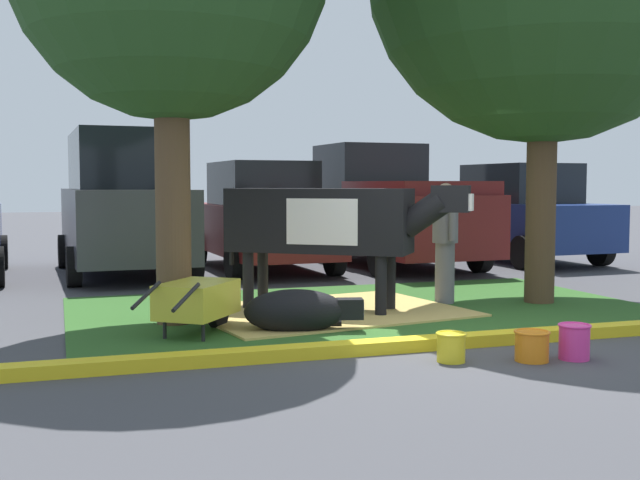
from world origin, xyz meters
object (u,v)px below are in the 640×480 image
object	(u,v)px
calf_lying	(298,311)
suv_dark_grey	(123,203)
sedan_red	(262,217)
bucket_pink	(574,341)
bucket_yellow	(451,346)
bucket_orange	(532,345)
pickup_truck_maroon	(386,209)
hatchback_white	(520,214)
wheelbarrow	(198,300)
cow_holstein	(327,222)
person_handler	(445,240)

from	to	relation	value
calf_lying	suv_dark_grey	size ratio (longest dim) A/B	0.29
sedan_red	bucket_pink	bearing A→B (deg)	-84.02
bucket_yellow	bucket_orange	xyz separation A→B (m)	(0.71, -0.21, 0.01)
pickup_truck_maroon	hatchback_white	distance (m)	2.97
suv_dark_grey	sedan_red	bearing A→B (deg)	-1.10
calf_lying	bucket_pink	size ratio (longest dim) A/B	4.08
wheelbarrow	suv_dark_grey	distance (m)	6.17
cow_holstein	hatchback_white	distance (m)	7.74
wheelbarrow	sedan_red	bearing A→B (deg)	69.75
bucket_orange	sedan_red	size ratio (longest dim) A/B	0.07
wheelbarrow	person_handler	bearing A→B (deg)	18.14
person_handler	calf_lying	bearing A→B (deg)	-151.64
pickup_truck_maroon	person_handler	bearing A→B (deg)	-104.61
cow_holstein	calf_lying	size ratio (longest dim) A/B	2.05
bucket_yellow	sedan_red	world-z (taller)	sedan_red
wheelbarrow	hatchback_white	size ratio (longest dim) A/B	0.32
cow_holstein	calf_lying	xyz separation A→B (m)	(-0.76, -1.23, -0.90)
wheelbarrow	suv_dark_grey	size ratio (longest dim) A/B	0.31
cow_holstein	pickup_truck_maroon	distance (m)	5.91
calf_lying	bucket_pink	bearing A→B (deg)	-44.57
person_handler	pickup_truck_maroon	world-z (taller)	pickup_truck_maroon
bucket_pink	suv_dark_grey	bearing A→B (deg)	112.16
calf_lying	sedan_red	bearing A→B (deg)	79.24
cow_holstein	bucket_orange	world-z (taller)	cow_holstein
sedan_red	suv_dark_grey	bearing A→B (deg)	178.90
hatchback_white	cow_holstein	bearing A→B (deg)	-140.38
person_handler	bucket_yellow	size ratio (longest dim) A/B	5.77
person_handler	sedan_red	bearing A→B (deg)	104.58
bucket_orange	suv_dark_grey	world-z (taller)	suv_dark_grey
bucket_pink	pickup_truck_maroon	bearing A→B (deg)	78.39
calf_lying	person_handler	distance (m)	2.86
cow_holstein	wheelbarrow	world-z (taller)	cow_holstein
wheelbarrow	bucket_pink	world-z (taller)	wheelbarrow
wheelbarrow	cow_holstein	bearing A→B (deg)	30.25
suv_dark_grey	bucket_orange	bearing A→B (deg)	-70.22
cow_holstein	person_handler	bearing A→B (deg)	3.23
person_handler	hatchback_white	bearing A→B (deg)	48.64
bucket_pink	calf_lying	bearing A→B (deg)	135.43
bucket_orange	cow_holstein	bearing A→B (deg)	105.34
calf_lying	person_handler	size ratio (longest dim) A/B	0.82
calf_lying	pickup_truck_maroon	xyz separation A→B (m)	(3.76, 6.32, 0.88)
bucket_orange	bucket_pink	bearing A→B (deg)	-7.85
cow_holstein	bucket_yellow	size ratio (longest dim) A/B	9.69
bucket_orange	suv_dark_grey	bearing A→B (deg)	109.78
person_handler	pickup_truck_maroon	size ratio (longest dim) A/B	0.30
bucket_pink	bucket_yellow	bearing A→B (deg)	166.68
cow_holstein	pickup_truck_maroon	world-z (taller)	pickup_truck_maroon
cow_holstein	hatchback_white	size ratio (longest dim) A/B	0.61
cow_holstein	bucket_pink	world-z (taller)	cow_holstein
person_handler	sedan_red	distance (m)	5.07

